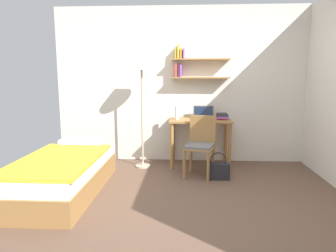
{
  "coord_description": "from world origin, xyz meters",
  "views": [
    {
      "loc": [
        0.01,
        -3.23,
        1.47
      ],
      "look_at": [
        -0.2,
        0.51,
        0.85
      ],
      "focal_mm": 32.78,
      "sensor_mm": 36.0,
      "label": 1
    }
  ],
  "objects_px": {
    "water_bottle": "(177,113)",
    "book_stack": "(222,116)",
    "handbag": "(218,170)",
    "laptop": "(203,116)",
    "desk_chair": "(200,143)",
    "standing_lamp": "(142,70)",
    "bed": "(64,174)",
    "desk": "(200,129)"
  },
  "relations": [
    {
      "from": "standing_lamp",
      "to": "handbag",
      "type": "height_order",
      "value": "standing_lamp"
    },
    {
      "from": "standing_lamp",
      "to": "laptop",
      "type": "height_order",
      "value": "standing_lamp"
    },
    {
      "from": "desk",
      "to": "laptop",
      "type": "relative_size",
      "value": 2.97
    },
    {
      "from": "water_bottle",
      "to": "book_stack",
      "type": "distance_m",
      "value": 0.74
    },
    {
      "from": "desk_chair",
      "to": "book_stack",
      "type": "height_order",
      "value": "desk_chair"
    },
    {
      "from": "bed",
      "to": "desk_chair",
      "type": "height_order",
      "value": "desk_chair"
    },
    {
      "from": "standing_lamp",
      "to": "water_bottle",
      "type": "bearing_deg",
      "value": 12.42
    },
    {
      "from": "bed",
      "to": "desk",
      "type": "distance_m",
      "value": 2.22
    },
    {
      "from": "desk_chair",
      "to": "water_bottle",
      "type": "bearing_deg",
      "value": 127.17
    },
    {
      "from": "standing_lamp",
      "to": "handbag",
      "type": "relative_size",
      "value": 4.5
    },
    {
      "from": "laptop",
      "to": "book_stack",
      "type": "height_order",
      "value": "laptop"
    },
    {
      "from": "handbag",
      "to": "water_bottle",
      "type": "bearing_deg",
      "value": 132.58
    },
    {
      "from": "bed",
      "to": "standing_lamp",
      "type": "relative_size",
      "value": 1.06
    },
    {
      "from": "laptop",
      "to": "handbag",
      "type": "height_order",
      "value": "laptop"
    },
    {
      "from": "laptop",
      "to": "water_bottle",
      "type": "distance_m",
      "value": 0.45
    },
    {
      "from": "desk",
      "to": "laptop",
      "type": "distance_m",
      "value": 0.23
    },
    {
      "from": "desk",
      "to": "handbag",
      "type": "distance_m",
      "value": 0.87
    },
    {
      "from": "water_bottle",
      "to": "handbag",
      "type": "height_order",
      "value": "water_bottle"
    },
    {
      "from": "bed",
      "to": "desk_chair",
      "type": "bearing_deg",
      "value": 24.28
    },
    {
      "from": "desk_chair",
      "to": "water_bottle",
      "type": "distance_m",
      "value": 0.72
    },
    {
      "from": "laptop",
      "to": "water_bottle",
      "type": "height_order",
      "value": "water_bottle"
    },
    {
      "from": "bed",
      "to": "desk_chair",
      "type": "xyz_separation_m",
      "value": [
        1.76,
        0.79,
        0.24
      ]
    },
    {
      "from": "standing_lamp",
      "to": "laptop",
      "type": "xyz_separation_m",
      "value": [
        0.98,
        0.23,
        -0.74
      ]
    },
    {
      "from": "bed",
      "to": "handbag",
      "type": "distance_m",
      "value": 2.1
    },
    {
      "from": "handbag",
      "to": "standing_lamp",
      "type": "bearing_deg",
      "value": 154.96
    },
    {
      "from": "desk_chair",
      "to": "handbag",
      "type": "height_order",
      "value": "desk_chair"
    },
    {
      "from": "desk",
      "to": "book_stack",
      "type": "height_order",
      "value": "book_stack"
    },
    {
      "from": "water_bottle",
      "to": "book_stack",
      "type": "relative_size",
      "value": 0.94
    },
    {
      "from": "book_stack",
      "to": "handbag",
      "type": "bearing_deg",
      "value": -99.72
    },
    {
      "from": "bed",
      "to": "laptop",
      "type": "relative_size",
      "value": 5.65
    },
    {
      "from": "laptop",
      "to": "handbag",
      "type": "relative_size",
      "value": 0.85
    },
    {
      "from": "bed",
      "to": "standing_lamp",
      "type": "bearing_deg",
      "value": 53.69
    },
    {
      "from": "bed",
      "to": "handbag",
      "type": "height_order",
      "value": "bed"
    },
    {
      "from": "bed",
      "to": "laptop",
      "type": "bearing_deg",
      "value": 37.01
    },
    {
      "from": "desk",
      "to": "laptop",
      "type": "xyz_separation_m",
      "value": [
        0.06,
        0.08,
        0.2
      ]
    },
    {
      "from": "desk_chair",
      "to": "book_stack",
      "type": "relative_size",
      "value": 3.83
    },
    {
      "from": "laptop",
      "to": "book_stack",
      "type": "xyz_separation_m",
      "value": [
        0.3,
        -0.05,
        -0.0
      ]
    },
    {
      "from": "book_stack",
      "to": "standing_lamp",
      "type": "bearing_deg",
      "value": -172.17
    },
    {
      "from": "standing_lamp",
      "to": "handbag",
      "type": "bearing_deg",
      "value": -25.04
    },
    {
      "from": "book_stack",
      "to": "handbag",
      "type": "xyz_separation_m",
      "value": [
        -0.12,
        -0.72,
        -0.69
      ]
    },
    {
      "from": "standing_lamp",
      "to": "water_bottle",
      "type": "height_order",
      "value": "standing_lamp"
    },
    {
      "from": "desk",
      "to": "bed",
      "type": "bearing_deg",
      "value": -143.87
    }
  ]
}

